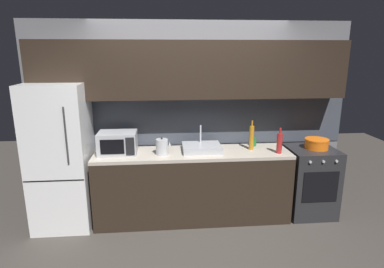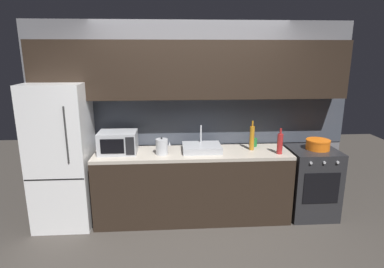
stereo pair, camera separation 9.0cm
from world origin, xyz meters
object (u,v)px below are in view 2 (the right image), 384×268
refrigerator (62,156)px  kettle (162,147)px  oven_range (311,182)px  microwave (118,142)px  wine_bottle_amber (252,138)px  mug_green (254,142)px  wine_bottle_red (280,143)px  cooking_pot (318,144)px

refrigerator → kettle: (1.22, -0.07, 0.11)m
oven_range → microwave: size_ratio=1.96×
microwave → oven_range: bearing=-0.5°
wine_bottle_amber → mug_green: size_ratio=3.43×
microwave → kettle: bearing=-8.9°
kettle → mug_green: kettle is taller
wine_bottle_red → mug_green: (-0.23, 0.34, -0.08)m
oven_range → mug_green: mug_green is taller
mug_green → refrigerator: bearing=-175.6°
kettle → wine_bottle_amber: size_ratio=0.57×
refrigerator → oven_range: refrigerator is taller
oven_range → microwave: bearing=179.5°
refrigerator → wine_bottle_red: refrigerator is taller
refrigerator → cooking_pot: bearing=0.0°
wine_bottle_red → mug_green: 0.41m
refrigerator → microwave: bearing=1.6°
mug_green → cooking_pot: size_ratio=0.37×
oven_range → kettle: 2.02m
oven_range → kettle: kettle is taller
oven_range → wine_bottle_amber: wine_bottle_amber is taller
microwave → mug_green: size_ratio=4.19×
microwave → cooking_pot: microwave is taller
kettle → mug_green: 1.24m
mug_green → wine_bottle_red: bearing=-55.9°
wine_bottle_amber → wine_bottle_red: bearing=-31.5°
wine_bottle_amber → mug_green: 0.20m
microwave → mug_green: 1.76m
microwave → cooking_pot: bearing=-0.4°
refrigerator → microwave: 0.70m
wine_bottle_amber → cooking_pot: bearing=-2.6°
refrigerator → cooking_pot: 3.21m
kettle → oven_range: bearing=1.9°
refrigerator → oven_range: size_ratio=1.97×
wine_bottle_red → mug_green: size_ratio=2.91×
cooking_pot → oven_range: bearing=-178.4°
wine_bottle_red → cooking_pot: 0.57m
refrigerator → cooking_pot: (3.21, 0.00, 0.08)m
refrigerator → mug_green: refrigerator is taller
microwave → wine_bottle_amber: (1.67, 0.02, 0.02)m
refrigerator → mug_green: size_ratio=16.12×
wine_bottle_red → cooking_pot: wine_bottle_red is taller
microwave → kettle: size_ratio=2.15×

